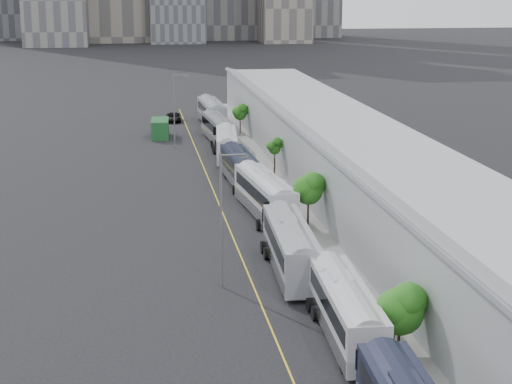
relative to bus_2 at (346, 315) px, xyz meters
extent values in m
cube|color=gray|center=(6.20, 21.71, -1.51)|extent=(10.00, 170.00, 0.12)
cube|color=gold|center=(-4.30, 21.71, -1.56)|extent=(0.12, 160.00, 0.02)
cube|color=gray|center=(10.20, 21.71, 1.83)|extent=(12.00, 160.00, 6.80)
cube|color=gray|center=(10.20, 21.71, 4.28)|extent=(12.45, 160.40, 2.57)
cube|color=gray|center=(4.30, 21.71, 5.43)|extent=(0.30, 160.00, 0.40)
cube|color=black|center=(-0.56, -13.49, 2.08)|extent=(1.39, 2.25, 0.30)
cube|color=#BABBBD|center=(0.00, 0.02, 0.31)|extent=(3.04, 12.81, 3.08)
cube|color=black|center=(0.00, -0.17, 0.87)|extent=(3.04, 11.29, 1.05)
cube|color=silver|center=(0.00, 0.02, -0.67)|extent=(3.07, 12.56, 0.99)
cube|color=#BABBBD|center=(0.00, 1.49, 2.00)|extent=(1.36, 2.20, 0.29)
cube|color=gray|center=(-1.05, 12.85, 0.45)|extent=(3.31, 13.72, 3.30)
cube|color=black|center=(-1.05, 12.64, 1.04)|extent=(3.30, 12.09, 1.12)
cube|color=silver|center=(-1.05, 12.85, -0.61)|extent=(3.34, 13.45, 1.06)
cube|color=gray|center=(-1.05, 14.42, 2.25)|extent=(1.46, 2.36, 0.31)
cube|color=silver|center=(-0.43, 29.55, 0.47)|extent=(4.12, 13.94, 3.33)
cube|color=black|center=(-0.43, 29.33, 1.06)|extent=(4.01, 12.31, 1.13)
cube|color=silver|center=(-0.43, 29.55, -0.60)|extent=(4.13, 13.68, 1.07)
cube|color=silver|center=(-0.43, 31.13, 2.29)|extent=(1.60, 2.45, 0.32)
cube|color=black|center=(-1.06, 42.82, 0.29)|extent=(3.09, 12.67, 3.04)
cube|color=black|center=(-1.06, 42.63, 0.84)|extent=(3.08, 11.16, 1.04)
cube|color=silver|center=(-1.06, 42.82, -0.68)|extent=(3.12, 12.42, 0.97)
cube|color=black|center=(-1.06, 44.27, 1.96)|extent=(1.35, 2.18, 0.29)
cube|color=silver|center=(-0.98, 57.06, 0.28)|extent=(3.72, 12.66, 3.02)
cube|color=black|center=(-0.98, 56.87, 0.82)|extent=(3.63, 11.18, 1.03)
cube|color=silver|center=(-0.98, 57.06, -0.69)|extent=(3.73, 12.42, 0.97)
cube|color=silver|center=(-0.98, 58.50, 1.93)|extent=(1.45, 2.22, 0.29)
cube|color=slate|center=(-0.84, 69.39, 0.30)|extent=(3.50, 12.80, 3.06)
cube|color=black|center=(-0.84, 69.19, 0.85)|extent=(3.44, 11.29, 1.04)
cube|color=silver|center=(-0.84, 69.39, -0.68)|extent=(3.52, 12.55, 0.98)
cube|color=slate|center=(-0.84, 70.85, 1.98)|extent=(1.43, 2.23, 0.29)
cube|color=#94969D|center=(-0.30, 83.52, 0.47)|extent=(3.37, 13.89, 3.34)
cube|color=black|center=(-0.30, 83.30, 1.07)|extent=(3.36, 12.24, 1.14)
cube|color=silver|center=(-0.30, 83.52, -0.60)|extent=(3.40, 13.62, 1.07)
cube|color=#94969D|center=(-0.30, 85.11, 2.30)|extent=(1.48, 2.39, 0.32)
cylinder|color=black|center=(2.58, -2.64, -0.08)|extent=(0.18, 0.18, 2.98)
sphere|color=#1D6316|center=(2.58, -2.64, 1.59)|extent=(2.85, 2.85, 2.85)
cylinder|color=black|center=(2.70, 24.43, 0.38)|extent=(0.18, 0.18, 3.90)
sphere|color=#1D6316|center=(2.70, 24.43, 2.39)|extent=(2.60, 2.60, 2.60)
cylinder|color=black|center=(3.30, 46.03, 0.22)|extent=(0.18, 0.18, 3.59)
sphere|color=#1D6316|center=(3.30, 46.03, 1.93)|extent=(1.41, 1.41, 1.41)
cylinder|color=black|center=(3.03, 74.69, 0.09)|extent=(0.18, 0.18, 3.32)
sphere|color=#1D6316|center=(3.03, 74.69, 1.77)|extent=(1.94, 1.94, 1.94)
cylinder|color=#59595E|center=(-6.61, 10.44, 3.38)|extent=(0.18, 0.18, 9.89)
cylinder|color=#59595E|center=(-5.71, 10.44, 8.22)|extent=(1.80, 0.14, 0.14)
cube|color=#59595E|center=(-4.91, 10.44, 8.07)|extent=(0.50, 0.22, 0.18)
cylinder|color=#59595E|center=(-7.06, 64.70, 3.38)|extent=(0.18, 0.18, 9.90)
cylinder|color=#59595E|center=(-6.16, 64.70, 8.23)|extent=(1.80, 0.14, 0.14)
cube|color=#59595E|center=(-5.36, 64.70, 8.08)|extent=(0.50, 0.22, 0.18)
cube|color=#15451F|center=(-8.68, 73.74, -0.27)|extent=(2.79, 6.19, 2.60)
imported|color=black|center=(-6.02, 87.89, -0.86)|extent=(2.58, 5.18, 1.41)
camera|label=1|loc=(-12.70, -48.11, 19.94)|focal=60.00mm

